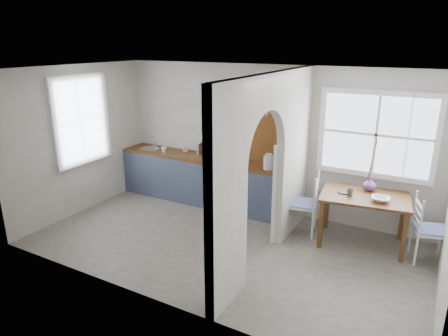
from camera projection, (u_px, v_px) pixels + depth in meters
The scene contains 26 objects.
floor at pixel (224, 244), 6.11m from camera, with size 5.80×3.20×0.01m, color gray.
ceiling at pixel (224, 70), 5.32m from camera, with size 5.80×3.20×0.01m, color beige.
walls at pixel (224, 163), 5.71m from camera, with size 5.81×3.21×2.60m.
partition at pixel (271, 159), 5.39m from camera, with size 0.12×3.20×2.60m.
kitchen_window at pixel (80, 121), 6.93m from camera, with size 0.10×1.16×1.50m, color white, non-canonical shape.
nook_window at pixel (376, 135), 6.09m from camera, with size 1.76×0.10×1.30m, color white, non-canonical shape.
counter at pixel (206, 179), 7.60m from camera, with size 3.50×0.60×0.90m.
sink at pixel (150, 149), 8.04m from camera, with size 0.40×0.40×0.02m, color silver.
backsplash at pixel (257, 136), 7.11m from camera, with size 1.65×0.03×0.90m, color brown.
shelf at pixel (256, 100), 6.84m from camera, with size 1.75×0.20×0.21m.
pendant_lamp at pixel (267, 112), 6.43m from camera, with size 0.26×0.26×0.16m, color #EDE0C7.
utensil_rail at pixel (287, 144), 6.14m from camera, with size 0.02×0.02×0.50m, color silver.
dining_table at pixel (362, 220), 6.03m from camera, with size 1.26×0.84×0.79m, color brown, non-canonical shape.
chair_left at pixel (302, 203), 6.37m from camera, with size 0.46×0.46×1.01m, color silver, non-canonical shape.
chair_right at pixel (431, 229), 5.53m from camera, with size 0.44×0.44×0.96m, color silver, non-canonical shape.
kettle at pixel (268, 161), 6.72m from camera, with size 0.23×0.18×0.27m, color silver, non-canonical shape.
mug_a at pixel (164, 150), 7.76m from camera, with size 0.11×0.11×0.10m, color white.
mug_b at pixel (186, 150), 7.77m from camera, with size 0.12×0.12×0.09m, color beige.
knife_block at pixel (203, 149), 7.56m from camera, with size 0.10×0.14×0.22m, color black.
jar at pixel (199, 150), 7.59m from camera, with size 0.11×0.11×0.17m, color gray.
towel_magenta at pixel (284, 212), 6.58m from camera, with size 0.02×0.03×0.51m, color #AC3553.
towel_orange at pixel (283, 214), 6.56m from camera, with size 0.02×0.03×0.55m, color orange.
bowl at pixel (380, 199), 5.69m from camera, with size 0.26×0.26×0.06m, color white.
table_cup at pixel (350, 192), 5.91m from camera, with size 0.10×0.10×0.10m, color #4A7145.
plate at pixel (344, 192), 6.03m from camera, with size 0.19×0.19×0.02m, color #302324.
vase at pixel (370, 184), 6.07m from camera, with size 0.20×0.20×0.21m, color #6C3D83.
Camera 1 is at (2.64, -4.78, 2.98)m, focal length 32.00 mm.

